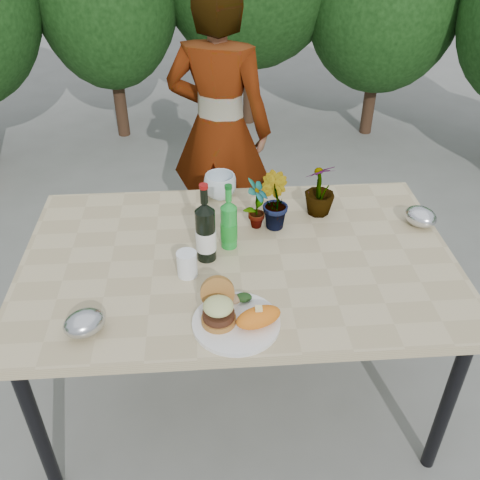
{
  "coord_description": "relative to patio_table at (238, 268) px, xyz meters",
  "views": [
    {
      "loc": [
        -0.11,
        -1.58,
        1.95
      ],
      "look_at": [
        0.0,
        -0.08,
        0.88
      ],
      "focal_mm": 40.0,
      "sensor_mm": 36.0,
      "label": 1
    }
  ],
  "objects": [
    {
      "name": "seedling_left",
      "position": [
        0.08,
        0.19,
        0.16
      ],
      "size": [
        0.12,
        0.14,
        0.21
      ],
      "primitive_type": "imported",
      "rotation": [
        0.0,
        0.0,
        1.09
      ],
      "color": "#235C1F",
      "rests_on": "patio_table"
    },
    {
      "name": "foil_packet_right",
      "position": [
        0.74,
        0.16,
        0.1
      ],
      "size": [
        0.17,
        0.17,
        0.08
      ],
      "primitive_type": "ellipsoid",
      "rotation": [
        0.0,
        0.0,
        2.24
      ],
      "color": "silver",
      "rests_on": "patio_table"
    },
    {
      "name": "plastic_cup",
      "position": [
        -0.19,
        -0.1,
        0.1
      ],
      "size": [
        0.07,
        0.07,
        0.09
      ],
      "primitive_type": "cylinder",
      "color": "white",
      "rests_on": "patio_table"
    },
    {
      "name": "seedling_right",
      "position": [
        0.35,
        0.28,
        0.17
      ],
      "size": [
        0.17,
        0.17,
        0.22
      ],
      "primitive_type": "imported",
      "rotation": [
        0.0,
        0.0,
        3.59
      ],
      "color": "#29551D",
      "rests_on": "patio_table"
    },
    {
      "name": "shrub_hedge",
      "position": [
        0.12,
        1.74,
        0.45
      ],
      "size": [
        6.81,
        5.16,
        2.29
      ],
      "color": "#382316",
      "rests_on": "ground"
    },
    {
      "name": "burger_stack",
      "position": [
        -0.09,
        -0.34,
        0.12
      ],
      "size": [
        0.11,
        0.16,
        0.11
      ],
      "color": "#B7722D",
      "rests_on": "dinner_plate"
    },
    {
      "name": "grilled_veg",
      "position": [
        -0.01,
        -0.26,
        0.09
      ],
      "size": [
        0.08,
        0.05,
        0.03
      ],
      "color": "olive",
      "rests_on": "dinner_plate"
    },
    {
      "name": "ground",
      "position": [
        0.0,
        0.0,
        -0.69
      ],
      "size": [
        80.0,
        80.0,
        0.0
      ],
      "primitive_type": "plane",
      "color": "slate",
      "rests_on": "ground"
    },
    {
      "name": "person",
      "position": [
        -0.03,
        1.08,
        0.08
      ],
      "size": [
        0.65,
        0.53,
        1.55
      ],
      "primitive_type": "imported",
      "rotation": [
        0.0,
        0.0,
        2.83
      ],
      "color": "#935D49",
      "rests_on": "ground"
    },
    {
      "name": "dinner_plate",
      "position": [
        -0.03,
        -0.36,
        0.06
      ],
      "size": [
        0.28,
        0.28,
        0.01
      ],
      "primitive_type": "cylinder",
      "color": "white",
      "rests_on": "patio_table"
    },
    {
      "name": "sparkling_water",
      "position": [
        -0.03,
        0.07,
        0.15
      ],
      "size": [
        0.06,
        0.06,
        0.26
      ],
      "rotation": [
        0.0,
        0.0,
        0.21
      ],
      "color": "green",
      "rests_on": "patio_table"
    },
    {
      "name": "wine_bottle",
      "position": [
        -0.12,
        -0.0,
        0.17
      ],
      "size": [
        0.07,
        0.07,
        0.31
      ],
      "rotation": [
        0.0,
        0.0,
        0.34
      ],
      "color": "black",
      "rests_on": "patio_table"
    },
    {
      "name": "seedling_mid",
      "position": [
        0.15,
        0.19,
        0.17
      ],
      "size": [
        0.15,
        0.16,
        0.23
      ],
      "primitive_type": "imported",
      "rotation": [
        0.0,
        0.0,
        2.14
      ],
      "color": "#225D20",
      "rests_on": "patio_table"
    },
    {
      "name": "sweet_potato",
      "position": [
        0.04,
        -0.38,
        0.1
      ],
      "size": [
        0.17,
        0.12,
        0.06
      ],
      "primitive_type": "ellipsoid",
      "rotation": [
        0.0,
        0.0,
        0.35
      ],
      "color": "orange",
      "rests_on": "dinner_plate"
    },
    {
      "name": "blue_bowl",
      "position": [
        -0.05,
        0.43,
        0.11
      ],
      "size": [
        0.15,
        0.15,
        0.11
      ],
      "primitive_type": "imported",
      "rotation": [
        0.0,
        0.0,
        0.1
      ],
      "color": "silver",
      "rests_on": "patio_table"
    },
    {
      "name": "patio_table",
      "position": [
        0.0,
        0.0,
        0.0
      ],
      "size": [
        1.6,
        1.0,
        0.75
      ],
      "color": "tan",
      "rests_on": "ground"
    },
    {
      "name": "foil_packet_left",
      "position": [
        -0.5,
        -0.36,
        0.1
      ],
      "size": [
        0.17,
        0.16,
        0.08
      ],
      "primitive_type": "ellipsoid",
      "rotation": [
        0.0,
        0.0,
        0.56
      ],
      "color": "#B1B4B8",
      "rests_on": "patio_table"
    }
  ]
}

